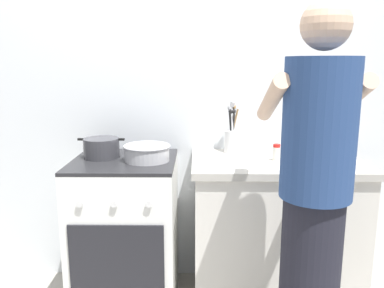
{
  "coord_description": "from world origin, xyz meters",
  "views": [
    {
      "loc": [
        0.08,
        -2.08,
        1.45
      ],
      "look_at": [
        0.05,
        0.12,
        1.0
      ],
      "focal_mm": 36.78,
      "sensor_mm": 36.0,
      "label": 1
    }
  ],
  "objects_px": {
    "stove_range": "(126,231)",
    "utensil_crock": "(232,136)",
    "pot": "(102,148)",
    "spice_bottle": "(276,153)",
    "person": "(314,205)",
    "mixing_bowl": "(147,152)"
  },
  "relations": [
    {
      "from": "stove_range",
      "to": "spice_bottle",
      "type": "relative_size",
      "value": 9.31
    },
    {
      "from": "pot",
      "to": "utensil_crock",
      "type": "bearing_deg",
      "value": 10.94
    },
    {
      "from": "mixing_bowl",
      "to": "person",
      "type": "bearing_deg",
      "value": -38.04
    },
    {
      "from": "stove_range",
      "to": "mixing_bowl",
      "type": "xyz_separation_m",
      "value": [
        0.14,
        -0.02,
        0.5
      ]
    },
    {
      "from": "stove_range",
      "to": "utensil_crock",
      "type": "height_order",
      "value": "utensil_crock"
    },
    {
      "from": "pot",
      "to": "person",
      "type": "relative_size",
      "value": 0.16
    },
    {
      "from": "utensil_crock",
      "to": "person",
      "type": "bearing_deg",
      "value": -71.85
    },
    {
      "from": "utensil_crock",
      "to": "mixing_bowl",
      "type": "bearing_deg",
      "value": -156.25
    },
    {
      "from": "stove_range",
      "to": "pot",
      "type": "bearing_deg",
      "value": 160.94
    },
    {
      "from": "pot",
      "to": "person",
      "type": "distance_m",
      "value": 1.27
    },
    {
      "from": "stove_range",
      "to": "utensil_crock",
      "type": "xyz_separation_m",
      "value": [
        0.65,
        0.2,
        0.55
      ]
    },
    {
      "from": "pot",
      "to": "mixing_bowl",
      "type": "bearing_deg",
      "value": -14.39
    },
    {
      "from": "stove_range",
      "to": "mixing_bowl",
      "type": "bearing_deg",
      "value": -9.52
    },
    {
      "from": "pot",
      "to": "utensil_crock",
      "type": "distance_m",
      "value": 0.81
    },
    {
      "from": "pot",
      "to": "mixing_bowl",
      "type": "relative_size",
      "value": 1.02
    },
    {
      "from": "spice_bottle",
      "to": "person",
      "type": "height_order",
      "value": "person"
    },
    {
      "from": "utensil_crock",
      "to": "person",
      "type": "xyz_separation_m",
      "value": [
        0.28,
        -0.84,
        -0.14
      ]
    },
    {
      "from": "stove_range",
      "to": "mixing_bowl",
      "type": "relative_size",
      "value": 3.31
    },
    {
      "from": "pot",
      "to": "spice_bottle",
      "type": "relative_size",
      "value": 2.87
    },
    {
      "from": "utensil_crock",
      "to": "person",
      "type": "distance_m",
      "value": 0.9
    },
    {
      "from": "stove_range",
      "to": "pot",
      "type": "distance_m",
      "value": 0.53
    },
    {
      "from": "pot",
      "to": "spice_bottle",
      "type": "bearing_deg",
      "value": -3.21
    }
  ]
}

